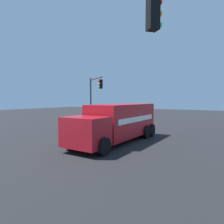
{
  "coord_description": "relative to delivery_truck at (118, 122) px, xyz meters",
  "views": [
    {
      "loc": [
        -7.3,
        11.3,
        3.04
      ],
      "look_at": [
        0.26,
        -0.94,
        2.13
      ],
      "focal_mm": 32.31,
      "sensor_mm": 36.0,
      "label": 1
    }
  ],
  "objects": [
    {
      "name": "traffic_light_secondary",
      "position": [
        -6.87,
        8.36,
        2.75
      ],
      "size": [
        3.02,
        2.58,
        6.42
      ],
      "color": "#38383D",
      "rests_on": "ground"
    },
    {
      "name": "delivery_truck",
      "position": [
        0.0,
        0.0,
        0.0
      ],
      "size": [
        2.88,
        8.44,
        2.68
      ],
      "color": "#AD141E",
      "rests_on": "ground"
    },
    {
      "name": "ground_plane",
      "position": [
        0.12,
        1.09,
        -1.42
      ],
      "size": [
        100.0,
        100.0,
        0.0
      ],
      "primitive_type": "plane",
      "color": "black"
    },
    {
      "name": "traffic_light_primary",
      "position": [
        6.92,
        -6.44,
        2.28
      ],
      "size": [
        3.43,
        2.49,
        5.61
      ],
      "color": "#38383D",
      "rests_on": "ground"
    }
  ]
}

